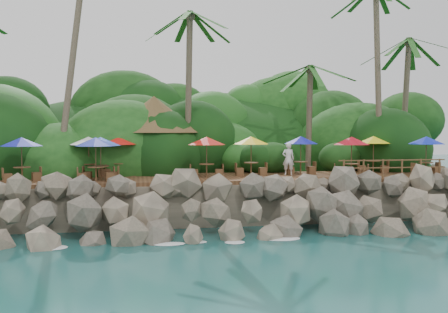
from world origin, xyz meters
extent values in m
plane|color=#19514F|center=(0.00, 0.00, 0.00)|extent=(140.00, 140.00, 0.00)
cube|color=gray|center=(0.00, 16.00, 1.05)|extent=(32.00, 25.20, 2.10)
ellipsoid|color=#143811|center=(0.00, 23.50, 0.00)|extent=(44.80, 28.00, 15.40)
cube|color=brown|center=(0.00, 6.00, 2.20)|extent=(26.00, 5.00, 0.20)
ellipsoid|color=white|center=(-9.00, 0.30, 0.03)|extent=(1.20, 0.80, 0.06)
ellipsoid|color=white|center=(-6.00, 0.30, 0.03)|extent=(1.20, 0.80, 0.06)
ellipsoid|color=white|center=(-3.00, 0.30, 0.03)|extent=(1.20, 0.80, 0.06)
ellipsoid|color=white|center=(0.00, 0.30, 0.03)|extent=(1.20, 0.80, 0.06)
ellipsoid|color=white|center=(3.00, 0.30, 0.03)|extent=(1.20, 0.80, 0.06)
ellipsoid|color=white|center=(6.00, 0.30, 0.03)|extent=(1.20, 0.80, 0.06)
ellipsoid|color=white|center=(9.00, 0.30, 0.03)|extent=(1.20, 0.80, 0.06)
cylinder|color=brown|center=(-8.27, 8.58, 8.75)|extent=(1.73, 3.25, 12.62)
cylinder|color=brown|center=(-1.67, 8.63, 6.99)|extent=(0.59, 0.96, 9.39)
ellipsoid|color=#23601E|center=(-1.67, 8.63, 11.68)|extent=(6.00, 6.00, 2.40)
cylinder|color=brown|center=(6.05, 9.29, 5.56)|extent=(0.43, 0.80, 6.53)
ellipsoid|color=#23601E|center=(6.05, 9.29, 8.82)|extent=(6.00, 6.00, 2.40)
cylinder|color=brown|center=(10.27, 8.52, 8.19)|extent=(0.72, 1.99, 11.73)
cylinder|color=brown|center=(12.57, 9.21, 6.49)|extent=(0.70, 1.54, 8.34)
ellipsoid|color=#23601E|center=(12.57, 9.21, 10.67)|extent=(6.00, 6.00, 2.40)
cylinder|color=brown|center=(-5.07, 8.08, 3.50)|extent=(0.16, 0.16, 2.40)
cylinder|color=brown|center=(-2.27, 8.08, 3.50)|extent=(0.16, 0.16, 2.40)
cylinder|color=brown|center=(-5.07, 10.88, 3.50)|extent=(0.16, 0.16, 2.40)
cylinder|color=brown|center=(-2.27, 10.88, 3.50)|extent=(0.16, 0.16, 2.40)
cone|color=brown|center=(-3.67, 9.48, 5.80)|extent=(5.68, 5.68, 2.20)
cylinder|color=brown|center=(-6.52, 5.00, 2.66)|extent=(0.08, 0.08, 0.71)
cylinder|color=brown|center=(-6.52, 5.00, 3.02)|extent=(0.81, 0.81, 0.05)
cylinder|color=brown|center=(-6.52, 5.00, 3.36)|extent=(0.05, 0.05, 2.12)
cone|color=#0D33B4|center=(-6.52, 5.00, 4.28)|extent=(2.03, 2.03, 0.43)
cube|color=brown|center=(-7.19, 5.08, 2.52)|extent=(0.45, 0.45, 0.44)
cube|color=brown|center=(-5.85, 4.93, 2.52)|extent=(0.45, 0.45, 0.44)
cylinder|color=brown|center=(-7.27, 6.73, 2.66)|extent=(0.08, 0.08, 0.71)
cylinder|color=brown|center=(-7.27, 6.73, 3.02)|extent=(0.81, 0.81, 0.05)
cylinder|color=brown|center=(-7.27, 6.73, 3.36)|extent=(0.05, 0.05, 2.12)
cone|color=silver|center=(-7.27, 6.73, 4.28)|extent=(2.03, 2.03, 0.43)
cube|color=brown|center=(-7.93, 6.64, 2.52)|extent=(0.46, 0.46, 0.44)
cube|color=brown|center=(-6.60, 6.83, 2.52)|extent=(0.46, 0.46, 0.44)
cylinder|color=brown|center=(9.16, 6.75, 2.66)|extent=(0.08, 0.08, 0.71)
cylinder|color=brown|center=(9.16, 6.75, 3.02)|extent=(0.81, 0.81, 0.05)
cylinder|color=brown|center=(9.16, 6.75, 3.36)|extent=(0.05, 0.05, 2.12)
cone|color=yellow|center=(9.16, 6.75, 4.28)|extent=(2.03, 2.03, 0.43)
cube|color=brown|center=(8.49, 6.86, 2.52)|extent=(0.47, 0.47, 0.44)
cube|color=brown|center=(9.82, 6.63, 2.52)|extent=(0.47, 0.47, 0.44)
cylinder|color=brown|center=(6.71, 4.40, 2.66)|extent=(0.08, 0.08, 0.71)
cylinder|color=brown|center=(6.71, 4.40, 3.02)|extent=(0.81, 0.81, 0.05)
cylinder|color=brown|center=(6.71, 4.40, 3.36)|extent=(0.05, 0.05, 2.12)
cone|color=red|center=(6.71, 4.40, 4.28)|extent=(2.03, 2.03, 0.43)
cube|color=brown|center=(6.08, 4.63, 2.52)|extent=(0.52, 0.52, 0.44)
cube|color=brown|center=(7.35, 4.17, 2.52)|extent=(0.52, 0.52, 0.44)
cylinder|color=brown|center=(-5.68, 6.97, 2.66)|extent=(0.08, 0.08, 0.71)
cylinder|color=brown|center=(-5.68, 6.97, 3.02)|extent=(0.81, 0.81, 0.05)
cylinder|color=brown|center=(-5.68, 6.97, 3.36)|extent=(0.05, 0.05, 2.12)
cone|color=red|center=(-5.68, 6.97, 4.28)|extent=(2.03, 2.03, 0.43)
cube|color=brown|center=(-6.35, 6.90, 2.52)|extent=(0.45, 0.45, 0.44)
cube|color=brown|center=(-5.00, 7.04, 2.52)|extent=(0.45, 0.45, 0.44)
cylinder|color=brown|center=(-1.02, 5.59, 2.66)|extent=(0.08, 0.08, 0.71)
cylinder|color=brown|center=(-1.02, 5.59, 3.02)|extent=(0.81, 0.81, 0.05)
cylinder|color=brown|center=(-1.02, 5.59, 3.36)|extent=(0.05, 0.05, 2.12)
cone|color=red|center=(-1.02, 5.59, 4.28)|extent=(2.03, 2.03, 0.43)
cube|color=brown|center=(-1.69, 5.61, 2.52)|extent=(0.42, 0.42, 0.44)
cube|color=brown|center=(-0.34, 5.57, 2.52)|extent=(0.42, 0.42, 0.44)
cylinder|color=brown|center=(11.35, 4.77, 2.66)|extent=(0.08, 0.08, 0.71)
cylinder|color=brown|center=(11.35, 4.77, 3.02)|extent=(0.81, 0.81, 0.05)
cylinder|color=brown|center=(11.35, 4.77, 3.36)|extent=(0.05, 0.05, 2.12)
cone|color=#0E21B6|center=(11.35, 4.77, 4.28)|extent=(2.03, 2.03, 0.43)
cube|color=brown|center=(10.69, 4.64, 2.52)|extent=(0.47, 0.47, 0.44)
cube|color=brown|center=(12.02, 4.90, 2.52)|extent=(0.47, 0.47, 0.44)
cylinder|color=brown|center=(-10.29, 4.88, 2.66)|extent=(0.08, 0.08, 0.71)
cylinder|color=brown|center=(-10.29, 4.88, 3.02)|extent=(0.81, 0.81, 0.05)
cylinder|color=brown|center=(-10.29, 4.88, 3.36)|extent=(0.05, 0.05, 2.12)
cone|color=#0C129E|center=(-10.29, 4.88, 4.28)|extent=(2.03, 2.03, 0.43)
cube|color=brown|center=(-10.91, 4.62, 2.52)|extent=(0.53, 0.53, 0.44)
cube|color=brown|center=(-9.66, 5.13, 2.52)|extent=(0.53, 0.53, 0.44)
cylinder|color=brown|center=(4.60, 6.62, 2.66)|extent=(0.08, 0.08, 0.71)
cylinder|color=brown|center=(4.60, 6.62, 3.02)|extent=(0.81, 0.81, 0.05)
cylinder|color=brown|center=(4.60, 6.62, 3.36)|extent=(0.05, 0.05, 2.12)
cone|color=#0C109F|center=(4.60, 6.62, 4.28)|extent=(2.03, 2.03, 0.43)
cube|color=brown|center=(3.93, 6.54, 2.52)|extent=(0.45, 0.45, 0.44)
cube|color=brown|center=(5.27, 6.69, 2.52)|extent=(0.45, 0.45, 0.44)
cylinder|color=brown|center=(-6.71, 4.40, 2.66)|extent=(0.08, 0.08, 0.71)
cylinder|color=brown|center=(-6.71, 4.40, 3.02)|extent=(0.81, 0.81, 0.05)
cylinder|color=brown|center=(-6.71, 4.40, 3.36)|extent=(0.05, 0.05, 2.12)
cone|color=#0B1B98|center=(-6.71, 4.40, 4.28)|extent=(2.03, 2.03, 0.43)
cube|color=brown|center=(-7.38, 4.27, 2.52)|extent=(0.47, 0.47, 0.44)
cube|color=brown|center=(-6.05, 4.53, 2.52)|extent=(0.47, 0.47, 0.44)
cylinder|color=brown|center=(1.60, 6.32, 2.66)|extent=(0.08, 0.08, 0.71)
cylinder|color=brown|center=(1.60, 6.32, 3.02)|extent=(0.81, 0.81, 0.05)
cylinder|color=brown|center=(1.60, 6.32, 3.36)|extent=(0.05, 0.05, 2.12)
cone|color=yellow|center=(1.60, 6.32, 4.28)|extent=(2.03, 2.03, 0.43)
cube|color=brown|center=(0.92, 6.29, 2.52)|extent=(0.42, 0.42, 0.44)
cube|color=brown|center=(2.27, 6.34, 2.52)|extent=(0.42, 0.42, 0.44)
cylinder|color=brown|center=(5.96, 3.65, 2.80)|extent=(0.10, 0.10, 1.00)
cylinder|color=brown|center=(7.06, 3.65, 2.80)|extent=(0.10, 0.10, 1.00)
cylinder|color=brown|center=(8.16, 3.65, 2.80)|extent=(0.10, 0.10, 1.00)
cylinder|color=brown|center=(9.26, 3.65, 2.80)|extent=(0.10, 0.10, 1.00)
cylinder|color=brown|center=(10.36, 3.65, 2.80)|extent=(0.10, 0.10, 1.00)
cylinder|color=brown|center=(11.46, 3.65, 2.80)|extent=(0.10, 0.10, 1.00)
cube|color=brown|center=(8.71, 3.65, 3.25)|extent=(6.10, 0.06, 0.06)
cube|color=brown|center=(8.71, 3.65, 2.85)|extent=(6.10, 0.06, 0.06)
imported|color=white|center=(3.73, 6.21, 3.22)|extent=(0.75, 0.59, 1.83)
camera|label=1|loc=(-4.70, -20.91, 4.83)|focal=40.02mm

